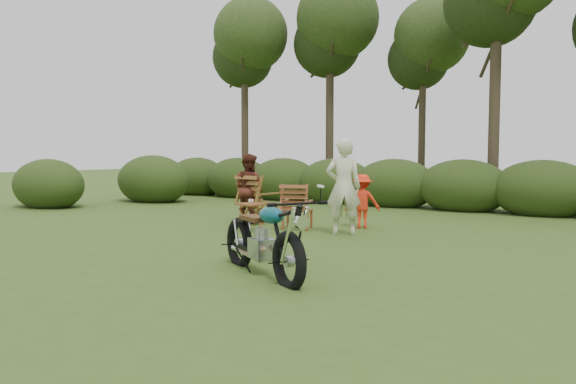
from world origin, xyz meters
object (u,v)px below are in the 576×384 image
Objects in this scene: lawn_chair_right at (297,229)px; cup at (251,201)px; adult_b at (249,223)px; motorcycle at (262,274)px; lawn_chair_left at (260,222)px; side_table at (250,217)px; child at (362,228)px; adult_a at (343,234)px.

cup is at bearing 27.41° from lawn_chair_right.
cup is 0.07× the size of adult_b.
lawn_chair_left is (-3.36, 4.20, 0.00)m from motorcycle.
side_table is at bearing -138.73° from cup.
motorcycle is 4.81m from child.
adult_a reaches higher than adult_b.
adult_a is (-0.92, 3.68, 0.00)m from motorcycle.
lawn_chair_left is 1.92× the size of side_table.
adult_b reaches higher than motorcycle.
adult_a reaches higher than child.
child is at bearing -159.75° from lawn_chair_right.
motorcycle is at bearing -48.73° from cup.
lawn_chair_left is 2.49m from adult_a.
motorcycle is 1.86× the size of child.
cup is (-0.62, -0.73, 0.59)m from lawn_chair_right.
cup is 1.36m from adult_b.
motorcycle is at bearing -48.53° from side_table.
cup reaches higher than lawn_chair_left.
side_table is 1.90m from adult_a.
side_table is (0.67, -1.16, 0.27)m from lawn_chair_left.
lawn_chair_left is 0.69× the size of adult_b.
lawn_chair_right is at bearing 49.47° from side_table.
motorcycle is 19.01× the size of cup.
adult_a reaches higher than motorcycle.
cup is at bearing -13.45° from adult_a.
adult_a is at bearing 67.29° from child.
adult_a is 1.02m from child.
motorcycle reaches higher than child.
lawn_chair_left is at bearing 120.74° from cup.
side_table reaches higher than lawn_chair_right.
cup is 0.10× the size of child.
motorcycle is 1.96× the size of lawn_chair_left.
child reaches higher than side_table.
motorcycle is at bearing 131.77° from lawn_chair_left.
cup is at bearing 15.24° from child.
lawn_chair_right is at bearing 49.58° from cup.
adult_b is at bearing 130.79° from side_table.
adult_b is at bearing -39.70° from adult_a.
adult_a reaches higher than side_table.
side_table is at bearing 134.03° from adult_b.
motorcycle is 3.80m from adult_a.
lawn_chair_right is (-2.06, 3.78, 0.00)m from motorcycle.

